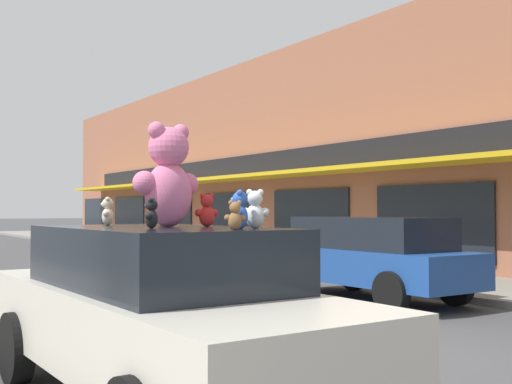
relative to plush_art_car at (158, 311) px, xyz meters
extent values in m
plane|color=#424244|center=(3.07, 0.27, -0.83)|extent=(260.00, 260.00, 0.00)
cube|color=#9E6047|center=(17.05, 14.06, 2.88)|extent=(12.68, 41.19, 7.41)
cube|color=gold|center=(9.95, 14.06, 2.06)|extent=(1.52, 34.60, 0.12)
cube|color=black|center=(10.66, 14.06, 2.61)|extent=(0.08, 32.95, 0.70)
cube|color=black|center=(10.67, 6.34, 0.57)|extent=(0.06, 3.91, 2.00)
cube|color=black|center=(10.67, 11.49, 0.57)|extent=(0.06, 3.91, 2.00)
cube|color=black|center=(10.67, 16.64, 0.57)|extent=(0.06, 3.91, 2.00)
cube|color=black|center=(10.67, 21.79, 0.57)|extent=(0.06, 3.91, 2.00)
cube|color=black|center=(10.67, 26.93, 0.57)|extent=(0.06, 3.91, 2.00)
cube|color=black|center=(10.67, 32.08, 0.57)|extent=(0.06, 3.91, 2.00)
cube|color=beige|center=(0.00, 0.00, -0.14)|extent=(1.77, 4.73, 0.69)
cube|color=black|center=(0.00, 0.00, 0.47)|extent=(1.54, 2.61, 0.52)
cylinder|color=black|center=(-0.86, 1.45, -0.48)|extent=(0.21, 0.70, 0.70)
cylinder|color=black|center=(0.82, 1.47, -0.48)|extent=(0.21, 0.70, 0.70)
ellipsoid|color=pink|center=(0.09, 0.00, 1.01)|extent=(0.50, 0.44, 0.57)
sphere|color=pink|center=(0.09, 0.00, 1.43)|extent=(0.42, 0.42, 0.36)
sphere|color=pink|center=(0.22, 0.03, 1.57)|extent=(0.18, 0.18, 0.15)
sphere|color=pink|center=(-0.03, -0.02, 1.57)|extent=(0.18, 0.18, 0.15)
sphere|color=#FFA3DA|center=(0.07, 0.15, 1.41)|extent=(0.16, 0.16, 0.14)
sphere|color=pink|center=(0.31, 0.08, 1.11)|extent=(0.24, 0.24, 0.21)
sphere|color=pink|center=(-0.14, -0.01, 1.11)|extent=(0.24, 0.24, 0.21)
ellipsoid|color=black|center=(-0.23, -0.37, 0.80)|extent=(0.15, 0.15, 0.15)
sphere|color=black|center=(-0.23, -0.37, 0.92)|extent=(0.14, 0.14, 0.10)
sphere|color=black|center=(-0.21, -0.34, 0.95)|extent=(0.06, 0.06, 0.04)
sphere|color=black|center=(-0.26, -0.40, 0.95)|extent=(0.06, 0.06, 0.04)
sphere|color=#3A3A3D|center=(-0.27, -0.35, 0.91)|extent=(0.05, 0.05, 0.04)
sphere|color=black|center=(-0.20, -0.32, 0.83)|extent=(0.08, 0.08, 0.06)
sphere|color=black|center=(-0.28, -0.41, 0.83)|extent=(0.08, 0.08, 0.06)
ellipsoid|color=blue|center=(0.27, -0.91, 0.82)|extent=(0.18, 0.19, 0.19)
sphere|color=blue|center=(0.27, -0.91, 0.96)|extent=(0.17, 0.17, 0.12)
sphere|color=blue|center=(0.30, -0.87, 1.01)|extent=(0.07, 0.07, 0.05)
sphere|color=blue|center=(0.25, -0.94, 1.01)|extent=(0.07, 0.07, 0.05)
sphere|color=#548DFF|center=(0.23, -0.88, 0.95)|extent=(0.06, 0.06, 0.05)
sphere|color=blue|center=(0.31, -0.84, 0.85)|extent=(0.10, 0.10, 0.07)
sphere|color=blue|center=(0.22, -0.97, 0.85)|extent=(0.10, 0.10, 0.07)
ellipsoid|color=white|center=(0.46, -0.84, 0.82)|extent=(0.20, 0.20, 0.20)
sphere|color=white|center=(0.46, -0.84, 0.97)|extent=(0.18, 0.18, 0.12)
sphere|color=white|center=(0.49, -0.87, 1.02)|extent=(0.07, 0.07, 0.05)
sphere|color=white|center=(0.42, -0.81, 1.02)|extent=(0.07, 0.07, 0.05)
sphere|color=white|center=(0.49, -0.80, 0.96)|extent=(0.07, 0.07, 0.05)
sphere|color=white|center=(0.52, -0.88, 0.86)|extent=(0.10, 0.10, 0.07)
sphere|color=white|center=(0.41, -0.78, 0.86)|extent=(0.10, 0.10, 0.07)
ellipsoid|color=olive|center=(0.09, -1.13, 0.79)|extent=(0.13, 0.13, 0.14)
sphere|color=olive|center=(0.09, -1.13, 0.89)|extent=(0.12, 0.12, 0.09)
sphere|color=olive|center=(0.12, -1.15, 0.93)|extent=(0.05, 0.05, 0.04)
sphere|color=olive|center=(0.06, -1.12, 0.93)|extent=(0.05, 0.05, 0.04)
sphere|color=tan|center=(0.11, -1.10, 0.89)|extent=(0.04, 0.04, 0.03)
sphere|color=olive|center=(0.14, -1.15, 0.82)|extent=(0.07, 0.07, 0.05)
sphere|color=olive|center=(0.04, -1.10, 0.82)|extent=(0.07, 0.07, 0.05)
ellipsoid|color=orange|center=(0.28, 0.52, 0.81)|extent=(0.16, 0.17, 0.17)
sphere|color=orange|center=(0.28, 0.52, 0.94)|extent=(0.15, 0.15, 0.11)
sphere|color=orange|center=(0.29, 0.56, 0.99)|extent=(0.06, 0.06, 0.05)
sphere|color=orange|center=(0.26, 0.49, 0.99)|extent=(0.06, 0.06, 0.05)
sphere|color=#FFBA41|center=(0.23, 0.55, 0.94)|extent=(0.06, 0.06, 0.04)
sphere|color=orange|center=(0.30, 0.59, 0.84)|extent=(0.09, 0.09, 0.06)
sphere|color=orange|center=(0.23, 0.47, 0.84)|extent=(0.09, 0.09, 0.06)
ellipsoid|color=beige|center=(-0.13, 0.91, 0.81)|extent=(0.16, 0.17, 0.17)
sphere|color=beige|center=(-0.13, 0.91, 0.94)|extent=(0.15, 0.15, 0.11)
sphere|color=beige|center=(-0.11, 0.94, 0.98)|extent=(0.06, 0.06, 0.05)
sphere|color=beige|center=(-0.14, 0.87, 0.98)|extent=(0.06, 0.06, 0.05)
sphere|color=white|center=(-0.17, 0.93, 0.93)|extent=(0.06, 0.06, 0.04)
sphere|color=beige|center=(-0.11, 0.98, 0.84)|extent=(0.08, 0.08, 0.06)
sphere|color=beige|center=(-0.17, 0.85, 0.84)|extent=(0.08, 0.08, 0.06)
ellipsoid|color=red|center=(0.42, -0.11, 0.82)|extent=(0.15, 0.14, 0.19)
sphere|color=red|center=(0.42, -0.11, 0.96)|extent=(0.13, 0.13, 0.12)
sphere|color=red|center=(0.46, -0.11, 1.00)|extent=(0.05, 0.05, 0.05)
sphere|color=red|center=(0.38, -0.10, 1.00)|extent=(0.05, 0.05, 0.05)
sphere|color=#FF4741|center=(0.43, -0.06, 0.95)|extent=(0.05, 0.05, 0.04)
sphere|color=red|center=(0.50, -0.10, 0.85)|extent=(0.08, 0.08, 0.07)
sphere|color=red|center=(0.35, -0.09, 0.85)|extent=(0.08, 0.08, 0.07)
cube|color=#1E4793|center=(6.11, 3.82, -0.17)|extent=(1.63, 4.33, 0.63)
cube|color=black|center=(6.11, 3.82, 0.44)|extent=(1.43, 3.11, 0.59)
cylinder|color=black|center=(5.32, 5.16, -0.48)|extent=(0.20, 0.70, 0.70)
cylinder|color=black|center=(6.91, 5.16, -0.48)|extent=(0.20, 0.70, 0.70)
cylinder|color=black|center=(5.32, 2.48, -0.48)|extent=(0.20, 0.70, 0.70)
cylinder|color=black|center=(6.91, 2.48, -0.48)|extent=(0.20, 0.70, 0.70)
camera|label=1|loc=(-2.37, -5.15, 0.87)|focal=45.00mm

